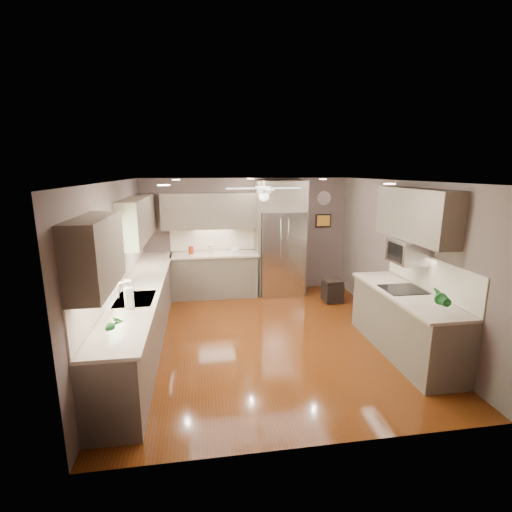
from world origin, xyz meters
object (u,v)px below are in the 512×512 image
object	(u,v)px
potted_plant_left	(115,324)
bowl	(236,252)
soap_bottle	(128,283)
paper_towel	(129,298)
microwave	(408,252)
potted_plant_right	(441,298)
canister_a	(191,250)
canister_c	(211,249)
stool	(333,291)
refrigerator	(281,240)

from	to	relation	value
potted_plant_left	bowl	bearing A→B (deg)	66.77
soap_bottle	bowl	xyz separation A→B (m)	(1.81, 2.27, -0.08)
potted_plant_left	paper_towel	world-z (taller)	paper_towel
potted_plant_left	microwave	distance (m)	4.14
potted_plant_right	bowl	bearing A→B (deg)	120.06
bowl	paper_towel	xyz separation A→B (m)	(-1.66, -3.05, 0.12)
canister_a	bowl	world-z (taller)	canister_a
canister_a	potted_plant_left	size ratio (longest dim) A/B	0.60
potted_plant_left	paper_towel	distance (m)	0.81
microwave	canister_c	bearing A→B (deg)	135.44
microwave	stool	bearing A→B (deg)	100.92
canister_c	microwave	xyz separation A→B (m)	(2.82, -2.77, 0.45)
microwave	soap_bottle	bearing A→B (deg)	173.68
soap_bottle	paper_towel	bearing A→B (deg)	-78.99
canister_a	bowl	distance (m)	0.94
refrigerator	stool	xyz separation A→B (m)	(0.94, -0.73, -0.95)
potted_plant_left	potted_plant_right	distance (m)	3.83
canister_c	bowl	bearing A→B (deg)	-5.54
canister_c	stool	xyz separation A→B (m)	(2.44, -0.80, -0.79)
refrigerator	paper_towel	size ratio (longest dim) A/B	8.47
paper_towel	potted_plant_left	bearing A→B (deg)	-90.03
refrigerator	canister_c	bearing A→B (deg)	177.46
microwave	stool	size ratio (longest dim) A/B	1.22
potted_plant_right	bowl	size ratio (longest dim) A/B	1.89
refrigerator	microwave	xyz separation A→B (m)	(1.33, -2.71, 0.29)
canister_c	stool	distance (m)	2.68
potted_plant_left	refrigerator	distance (m)	4.66
paper_towel	microwave	bearing A→B (deg)	4.71
canister_c	microwave	distance (m)	3.98
canister_a	bowl	bearing A→B (deg)	-2.42
microwave	potted_plant_left	bearing A→B (deg)	-163.98
potted_plant_left	microwave	bearing A→B (deg)	16.02
potted_plant_left	potted_plant_right	size ratio (longest dim) A/B	0.77
microwave	stool	world-z (taller)	microwave
canister_a	stool	xyz separation A→B (m)	(2.86, -0.79, -0.78)
potted_plant_left	potted_plant_right	bearing A→B (deg)	1.58
potted_plant_right	microwave	distance (m)	1.10
stool	paper_towel	xyz separation A→B (m)	(-3.58, -2.30, 0.84)
canister_c	potted_plant_right	distance (m)	4.66
refrigerator	canister_a	bearing A→B (deg)	178.33
canister_c	refrigerator	size ratio (longest dim) A/B	0.08
stool	canister_c	bearing A→B (deg)	161.84
microwave	paper_towel	bearing A→B (deg)	-175.29
potted_plant_left	paper_towel	bearing A→B (deg)	89.97
canister_a	paper_towel	distance (m)	3.17
canister_a	soap_bottle	bearing A→B (deg)	-110.71
canister_c	stool	bearing A→B (deg)	-18.16
potted_plant_right	canister_a	bearing A→B (deg)	129.33
soap_bottle	potted_plant_right	xyz separation A→B (m)	(3.98, -1.49, 0.08)
canister_a	potted_plant_left	world-z (taller)	potted_plant_left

